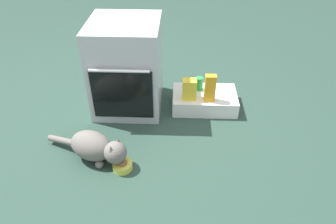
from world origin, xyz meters
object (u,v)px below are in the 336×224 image
at_px(oven, 127,67).
at_px(food_bowl, 122,165).
at_px(pantry_cabinet, 204,100).
at_px(soda_can, 199,84).
at_px(juice_carton, 210,88).
at_px(snack_bag, 189,89).
at_px(cat, 96,147).

height_order(oven, food_bowl, oven).
bearing_deg(pantry_cabinet, soda_can, 127.03).
bearing_deg(juice_carton, food_bowl, -133.17).
xyz_separation_m(soda_can, snack_bag, (-0.09, -0.14, 0.03)).
bearing_deg(cat, juice_carton, 58.66).
relative_size(food_bowl, juice_carton, 0.59).
bearing_deg(oven, soda_can, 5.00).
height_order(juice_carton, snack_bag, juice_carton).
distance_m(food_bowl, cat, 0.23).
bearing_deg(pantry_cabinet, food_bowl, -128.05).
bearing_deg(oven, food_bowl, -85.84).
bearing_deg(pantry_cabinet, oven, 178.92).
relative_size(pantry_cabinet, soda_can, 4.71).
xyz_separation_m(cat, snack_bag, (0.67, 0.63, 0.11)).
distance_m(food_bowl, juice_carton, 0.98).
height_order(cat, snack_bag, snack_bag).
height_order(pantry_cabinet, food_bowl, pantry_cabinet).
bearing_deg(food_bowl, soda_can, 56.51).
height_order(oven, soda_can, oven).
distance_m(pantry_cabinet, soda_can, 0.16).
height_order(pantry_cabinet, juice_carton, juice_carton).
xyz_separation_m(cat, juice_carton, (0.84, 0.61, 0.14)).
bearing_deg(soda_can, pantry_cabinet, -52.97).
bearing_deg(oven, snack_bag, -9.53).
height_order(cat, soda_can, soda_can).
bearing_deg(cat, oven, 102.12).
relative_size(food_bowl, snack_bag, 0.79).
distance_m(cat, snack_bag, 0.93).
xyz_separation_m(pantry_cabinet, soda_can, (-0.05, 0.07, 0.13)).
height_order(oven, snack_bag, oven).
height_order(oven, cat, oven).
bearing_deg(juice_carton, snack_bag, 172.35).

